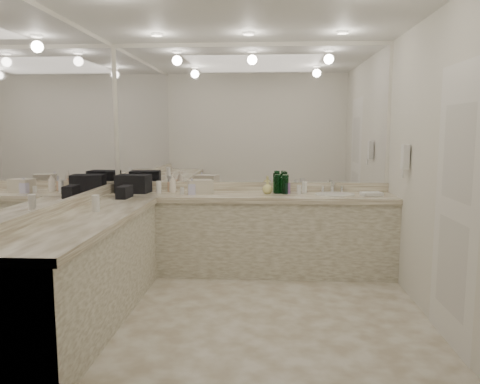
# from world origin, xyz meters

# --- Properties ---
(floor) EXTENTS (3.20, 3.20, 0.00)m
(floor) POSITION_xyz_m (0.00, 0.00, 0.00)
(floor) COLOR beige
(floor) RESTS_ON ground
(ceiling) EXTENTS (3.20, 3.20, 0.00)m
(ceiling) POSITION_xyz_m (0.00, 0.00, 2.60)
(ceiling) COLOR white
(ceiling) RESTS_ON floor
(wall_back) EXTENTS (3.20, 0.02, 2.60)m
(wall_back) POSITION_xyz_m (0.00, 1.50, 1.30)
(wall_back) COLOR silver
(wall_back) RESTS_ON floor
(wall_left) EXTENTS (0.02, 3.00, 2.60)m
(wall_left) POSITION_xyz_m (-1.60, 0.00, 1.30)
(wall_left) COLOR silver
(wall_left) RESTS_ON floor
(wall_right) EXTENTS (0.02, 3.00, 2.60)m
(wall_right) POSITION_xyz_m (1.60, 0.00, 1.30)
(wall_right) COLOR silver
(wall_right) RESTS_ON floor
(vanity_back_base) EXTENTS (3.20, 0.60, 0.84)m
(vanity_back_base) POSITION_xyz_m (0.00, 1.20, 0.42)
(vanity_back_base) COLOR beige
(vanity_back_base) RESTS_ON floor
(vanity_back_top) EXTENTS (3.20, 0.64, 0.06)m
(vanity_back_top) POSITION_xyz_m (0.00, 1.19, 0.87)
(vanity_back_top) COLOR silver
(vanity_back_top) RESTS_ON vanity_back_base
(vanity_left_base) EXTENTS (0.60, 2.40, 0.84)m
(vanity_left_base) POSITION_xyz_m (-1.30, -0.30, 0.42)
(vanity_left_base) COLOR beige
(vanity_left_base) RESTS_ON floor
(vanity_left_top) EXTENTS (0.64, 2.42, 0.06)m
(vanity_left_top) POSITION_xyz_m (-1.29, -0.30, 0.87)
(vanity_left_top) COLOR silver
(vanity_left_top) RESTS_ON vanity_left_base
(backsplash_back) EXTENTS (3.20, 0.04, 0.10)m
(backsplash_back) POSITION_xyz_m (0.00, 1.48, 0.95)
(backsplash_back) COLOR silver
(backsplash_back) RESTS_ON vanity_back_top
(backsplash_left) EXTENTS (0.04, 3.00, 0.10)m
(backsplash_left) POSITION_xyz_m (-1.58, 0.00, 0.95)
(backsplash_left) COLOR silver
(backsplash_left) RESTS_ON vanity_left_top
(mirror_back) EXTENTS (3.12, 0.01, 1.55)m
(mirror_back) POSITION_xyz_m (0.00, 1.49, 1.77)
(mirror_back) COLOR white
(mirror_back) RESTS_ON wall_back
(mirror_left) EXTENTS (0.01, 2.92, 1.55)m
(mirror_left) POSITION_xyz_m (-1.59, 0.00, 1.77)
(mirror_left) COLOR white
(mirror_left) RESTS_ON wall_left
(sink) EXTENTS (0.44, 0.44, 0.03)m
(sink) POSITION_xyz_m (0.95, 1.20, 0.90)
(sink) COLOR white
(sink) RESTS_ON vanity_back_top
(faucet) EXTENTS (0.24, 0.16, 0.14)m
(faucet) POSITION_xyz_m (0.95, 1.41, 0.97)
(faucet) COLOR silver
(faucet) RESTS_ON vanity_back_top
(wall_phone) EXTENTS (0.06, 0.10, 0.24)m
(wall_phone) POSITION_xyz_m (1.56, 0.70, 1.35)
(wall_phone) COLOR white
(wall_phone) RESTS_ON wall_right
(door) EXTENTS (0.02, 0.82, 2.10)m
(door) POSITION_xyz_m (1.59, -0.50, 1.05)
(door) COLOR white
(door) RESTS_ON wall_right
(black_toiletry_bag) EXTENTS (0.39, 0.27, 0.21)m
(black_toiletry_bag) POSITION_xyz_m (-1.32, 1.23, 1.00)
(black_toiletry_bag) COLOR black
(black_toiletry_bag) RESTS_ON vanity_back_top
(black_bag_spill) EXTENTS (0.12, 0.25, 0.13)m
(black_bag_spill) POSITION_xyz_m (-1.30, 0.81, 0.97)
(black_bag_spill) COLOR black
(black_bag_spill) RESTS_ON vanity_left_top
(cream_cosmetic_case) EXTENTS (0.31, 0.24, 0.16)m
(cream_cosmetic_case) POSITION_xyz_m (-0.55, 1.20, 0.98)
(cream_cosmetic_case) COLOR beige
(cream_cosmetic_case) RESTS_ON vanity_back_top
(hand_towel) EXTENTS (0.24, 0.18, 0.04)m
(hand_towel) POSITION_xyz_m (1.34, 1.14, 0.92)
(hand_towel) COLOR white
(hand_towel) RESTS_ON vanity_back_top
(lotion_left) EXTENTS (0.07, 0.07, 0.15)m
(lotion_left) POSITION_xyz_m (-1.30, -0.02, 0.98)
(lotion_left) COLOR white
(lotion_left) RESTS_ON vanity_left_top
(soap_bottle_a) EXTENTS (0.10, 0.10, 0.21)m
(soap_bottle_a) POSITION_xyz_m (-0.88, 1.26, 1.01)
(soap_bottle_a) COLOR white
(soap_bottle_a) RESTS_ON vanity_back_top
(soap_bottle_b) EXTENTS (0.09, 0.09, 0.18)m
(soap_bottle_b) POSITION_xyz_m (-0.63, 1.11, 0.99)
(soap_bottle_b) COLOR silver
(soap_bottle_b) RESTS_ON vanity_back_top
(soap_bottle_c) EXTENTS (0.15, 0.15, 0.15)m
(soap_bottle_c) POSITION_xyz_m (0.20, 1.23, 0.97)
(soap_bottle_c) COLOR #DAD27A
(soap_bottle_c) RESTS_ON vanity_back_top
(green_bottle_0) EXTENTS (0.07, 0.07, 0.21)m
(green_bottle_0) POSITION_xyz_m (0.41, 1.31, 1.01)
(green_bottle_0) COLOR #135728
(green_bottle_0) RESTS_ON vanity_back_top
(green_bottle_1) EXTENTS (0.07, 0.07, 0.19)m
(green_bottle_1) POSITION_xyz_m (0.30, 1.30, 1.00)
(green_bottle_1) COLOR #135728
(green_bottle_1) RESTS_ON vanity_back_top
(green_bottle_2) EXTENTS (0.07, 0.07, 0.22)m
(green_bottle_2) POSITION_xyz_m (0.32, 1.26, 1.01)
(green_bottle_2) COLOR #135728
(green_bottle_2) RESTS_ON vanity_back_top
(green_bottle_3) EXTENTS (0.07, 0.07, 0.18)m
(green_bottle_3) POSITION_xyz_m (0.37, 1.27, 0.99)
(green_bottle_3) COLOR #135728
(green_bottle_3) RESTS_ON vanity_back_top
(green_bottle_4) EXTENTS (0.07, 0.07, 0.21)m
(green_bottle_4) POSITION_xyz_m (0.40, 1.22, 1.01)
(green_bottle_4) COLOR #135728
(green_bottle_4) RESTS_ON vanity_back_top
(amenity_bottle_0) EXTENTS (0.05, 0.05, 0.08)m
(amenity_bottle_0) POSITION_xyz_m (-0.74, 1.12, 0.94)
(amenity_bottle_0) COLOR white
(amenity_bottle_0) RESTS_ON vanity_back_top
(amenity_bottle_1) EXTENTS (0.04, 0.04, 0.08)m
(amenity_bottle_1) POSITION_xyz_m (-0.54, 1.20, 0.94)
(amenity_bottle_1) COLOR #9966B2
(amenity_bottle_1) RESTS_ON vanity_back_top
(amenity_bottle_2) EXTENTS (0.06, 0.06, 0.11)m
(amenity_bottle_2) POSITION_xyz_m (-0.93, 1.34, 0.96)
(amenity_bottle_2) COLOR #E0B28C
(amenity_bottle_2) RESTS_ON vanity_back_top
(amenity_bottle_3) EXTENTS (0.05, 0.05, 0.10)m
(amenity_bottle_3) POSITION_xyz_m (0.56, 1.20, 0.95)
(amenity_bottle_3) COLOR white
(amenity_bottle_3) RESTS_ON vanity_back_top
(amenity_bottle_4) EXTENTS (0.06, 0.06, 0.13)m
(amenity_bottle_4) POSITION_xyz_m (0.62, 1.31, 0.97)
(amenity_bottle_4) COLOR white
(amenity_bottle_4) RESTS_ON vanity_back_top
(amenity_bottle_5) EXTENTS (0.06, 0.06, 0.14)m
(amenity_bottle_5) POSITION_xyz_m (-1.02, 1.18, 0.97)
(amenity_bottle_5) COLOR white
(amenity_bottle_5) RESTS_ON vanity_back_top
(amenity_bottle_6) EXTENTS (0.05, 0.05, 0.09)m
(amenity_bottle_6) POSITION_xyz_m (-0.57, 1.23, 0.95)
(amenity_bottle_6) COLOR #3F3F4C
(amenity_bottle_6) RESTS_ON vanity_back_top
(amenity_bottle_7) EXTENTS (0.06, 0.06, 0.12)m
(amenity_bottle_7) POSITION_xyz_m (0.43, 1.25, 0.96)
(amenity_bottle_7) COLOR #9966B2
(amenity_bottle_7) RESTS_ON vanity_back_top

